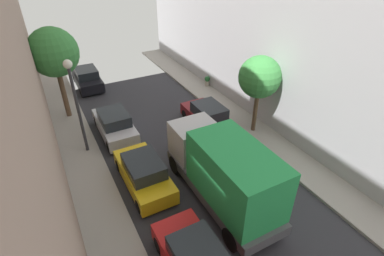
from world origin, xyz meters
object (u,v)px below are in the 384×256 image
Objects in this scene: delivery_truck at (224,171)px; lamp_post at (75,94)px; parked_car_left_3 at (144,173)px; street_tree_0 at (53,53)px; potted_plant_2 at (207,81)px; parked_car_left_4 at (115,124)px; street_tree_1 at (260,77)px; parked_car_right_2 at (208,117)px; parked_car_left_5 at (87,78)px.

lamp_post is (-4.60, 6.66, 1.83)m from delivery_truck.
parked_car_left_3 is 3.93m from delivery_truck.
potted_plant_2 is at bearing -1.09° from street_tree_0.
delivery_truck is (2.70, -7.67, 1.07)m from parked_car_left_4.
parked_car_left_3 reaches higher than potted_plant_2.
street_tree_1 reaches higher than parked_car_left_4.
street_tree_0 is (-7.57, 5.43, 3.70)m from parked_car_right_2.
parked_car_left_4 is at bearing 153.96° from street_tree_1.
potted_plant_2 is at bearing -28.62° from parked_car_left_5.
parked_car_left_5 is 0.90× the size of street_tree_1.
parked_car_right_2 is 0.73× the size of street_tree_0.
parked_car_right_2 is at bearing -7.00° from lamp_post.
parked_car_left_5 is at bearing 90.00° from parked_car_left_4.
parked_car_left_5 is at bearing 90.00° from parked_car_left_3.
street_tree_0 is at bearing 113.51° from delivery_truck.
delivery_truck is 1.41× the size of street_tree_1.
street_tree_0 is at bearing -116.25° from parked_car_left_5.
street_tree_1 is (7.58, -3.71, 2.88)m from parked_car_left_4.
delivery_truck is (-2.70, -5.77, 1.07)m from parked_car_right_2.
parked_car_left_4 is 7.94m from parked_car_left_5.
street_tree_1 is at bearing -39.55° from parked_car_right_2.
lamp_post is (-1.90, -1.01, 2.89)m from parked_car_left_4.
parked_car_left_5 is 0.80× the size of lamp_post.
parked_car_left_4 is at bearing 27.89° from lamp_post.
lamp_post is (-9.48, 2.70, 0.01)m from street_tree_1.
street_tree_0 is 7.50× the size of potted_plant_2.
street_tree_0 is at bearing 93.44° from lamp_post.
lamp_post reaches higher than delivery_truck.
lamp_post reaches higher than parked_car_left_5.
parked_car_right_2 is (5.40, -1.90, 0.00)m from parked_car_left_4.
lamp_post reaches higher than potted_plant_2.
parked_car_left_3 is 1.00× the size of parked_car_left_5.
street_tree_1 is (2.18, -1.80, 2.88)m from parked_car_right_2.
parked_car_right_2 is 6.05m from potted_plant_2.
parked_car_left_3 is at bearing -170.19° from street_tree_1.
delivery_truck is at bearing -44.51° from parked_car_left_3.
lamp_post is at bearing 173.00° from parked_car_right_2.
street_tree_0 is (-4.87, 11.20, 2.63)m from delivery_truck.
parked_car_left_4 is 9.08m from potted_plant_2.
parked_car_left_5 is at bearing 63.75° from street_tree_0.
delivery_truck is (2.70, -15.61, 1.07)m from parked_car_left_5.
parked_car_left_4 is at bearing -158.49° from potted_plant_2.
lamp_post is at bearing -152.11° from parked_car_left_4.
parked_car_left_5 is 5.45× the size of potted_plant_2.
parked_car_left_3 is 5.45× the size of potted_plant_2.
street_tree_0 reaches higher than potted_plant_2.
street_tree_1 reaches higher than delivery_truck.
parked_car_right_2 is 0.80× the size of lamp_post.
parked_car_left_3 is 6.23m from parked_car_right_2.
parked_car_left_5 is at bearing 151.38° from potted_plant_2.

